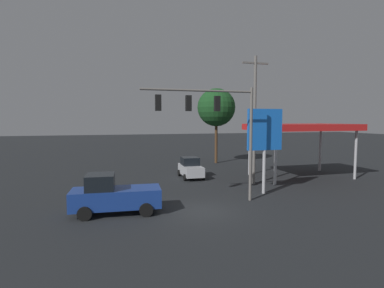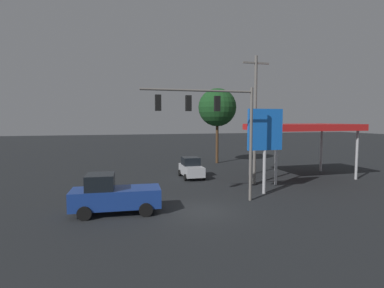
{
  "view_description": "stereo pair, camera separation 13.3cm",
  "coord_description": "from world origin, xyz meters",
  "px_view_note": "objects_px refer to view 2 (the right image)",
  "views": [
    {
      "loc": [
        5.44,
        17.13,
        5.57
      ],
      "look_at": [
        0.0,
        -2.0,
        3.97
      ],
      "focal_mm": 28.0,
      "sensor_mm": 36.0,
      "label": 1
    },
    {
      "loc": [
        5.32,
        17.16,
        5.57
      ],
      "look_at": [
        0.0,
        -2.0,
        3.97
      ],
      "focal_mm": 28.0,
      "sensor_mm": 36.0,
      "label": 2
    }
  ],
  "objects_px": {
    "traffic_signal_assembly": "(214,117)",
    "utility_pole": "(255,118)",
    "hatchback_crossing": "(191,168)",
    "street_tree": "(217,108)",
    "pickup_parked": "(113,195)",
    "price_sign": "(265,133)"
  },
  "relations": [
    {
      "from": "utility_pole",
      "to": "pickup_parked",
      "type": "distance_m",
      "value": 13.85
    },
    {
      "from": "pickup_parked",
      "to": "street_tree",
      "type": "relative_size",
      "value": 0.55
    },
    {
      "from": "price_sign",
      "to": "street_tree",
      "type": "height_order",
      "value": "street_tree"
    },
    {
      "from": "utility_pole",
      "to": "hatchback_crossing",
      "type": "height_order",
      "value": "utility_pole"
    },
    {
      "from": "street_tree",
      "to": "traffic_signal_assembly",
      "type": "bearing_deg",
      "value": 68.98
    },
    {
      "from": "traffic_signal_assembly",
      "to": "price_sign",
      "type": "xyz_separation_m",
      "value": [
        -4.6,
        -1.49,
        -1.16
      ]
    },
    {
      "from": "pickup_parked",
      "to": "hatchback_crossing",
      "type": "xyz_separation_m",
      "value": [
        -7.4,
        -9.45,
        -0.16
      ]
    },
    {
      "from": "hatchback_crossing",
      "to": "utility_pole",
      "type": "bearing_deg",
      "value": 48.19
    },
    {
      "from": "price_sign",
      "to": "hatchback_crossing",
      "type": "xyz_separation_m",
      "value": [
        3.68,
        -7.48,
        -3.67
      ]
    },
    {
      "from": "traffic_signal_assembly",
      "to": "hatchback_crossing",
      "type": "bearing_deg",
      "value": -95.9
    },
    {
      "from": "pickup_parked",
      "to": "hatchback_crossing",
      "type": "distance_m",
      "value": 12.0
    },
    {
      "from": "traffic_signal_assembly",
      "to": "utility_pole",
      "type": "relative_size",
      "value": 0.71
    },
    {
      "from": "price_sign",
      "to": "pickup_parked",
      "type": "distance_m",
      "value": 11.78
    },
    {
      "from": "utility_pole",
      "to": "hatchback_crossing",
      "type": "distance_m",
      "value": 7.85
    },
    {
      "from": "traffic_signal_assembly",
      "to": "pickup_parked",
      "type": "distance_m",
      "value": 7.99
    },
    {
      "from": "price_sign",
      "to": "hatchback_crossing",
      "type": "distance_m",
      "value": 9.11
    },
    {
      "from": "utility_pole",
      "to": "street_tree",
      "type": "height_order",
      "value": "utility_pole"
    },
    {
      "from": "pickup_parked",
      "to": "street_tree",
      "type": "height_order",
      "value": "street_tree"
    },
    {
      "from": "utility_pole",
      "to": "hatchback_crossing",
      "type": "bearing_deg",
      "value": -42.81
    },
    {
      "from": "hatchback_crossing",
      "to": "street_tree",
      "type": "distance_m",
      "value": 12.2
    },
    {
      "from": "street_tree",
      "to": "pickup_parked",
      "type": "bearing_deg",
      "value": 53.85
    },
    {
      "from": "traffic_signal_assembly",
      "to": "hatchback_crossing",
      "type": "distance_m",
      "value": 10.23
    }
  ]
}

